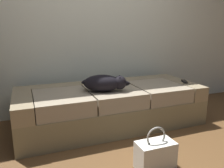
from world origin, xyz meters
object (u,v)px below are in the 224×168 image
Objects in this scene: handbag at (155,155)px; dog_dark at (105,83)px; couch at (110,106)px; tv_remote at (184,82)px.

dog_dark is at bearing 98.98° from handbag.
dog_dark is 1.41× the size of handbag.
tv_remote is at bearing -6.98° from couch.
tv_remote is 0.40× the size of handbag.
dog_dark reaches higher than tv_remote.
dog_dark reaches higher than handbag.
tv_remote reaches higher than handbag.
dog_dark is (-0.12, -0.15, 0.33)m from couch.
couch is 5.77× the size of handbag.
couch is 14.55× the size of tv_remote.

